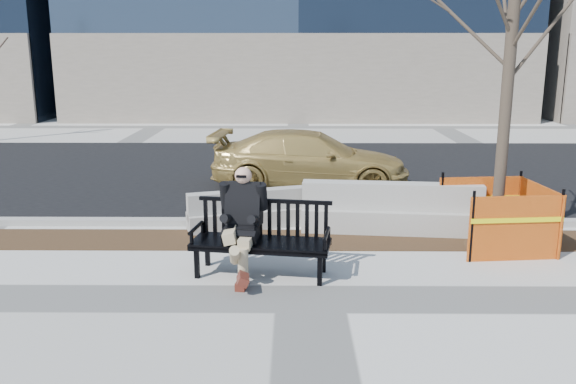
{
  "coord_description": "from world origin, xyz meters",
  "views": [
    {
      "loc": [
        -0.24,
        -7.72,
        3.33
      ],
      "look_at": [
        -0.31,
        1.5,
        1.15
      ],
      "focal_mm": 37.78,
      "sensor_mm": 36.0,
      "label": 1
    }
  ],
  "objects_px": {
    "seated_man": "(243,272)",
    "jersey_barrier_right": "(390,232)",
    "tree_fence": "(494,246)",
    "sedan": "(310,187)",
    "bench": "(261,275)",
    "jersey_barrier_left": "(255,227)"
  },
  "relations": [
    {
      "from": "bench",
      "to": "jersey_barrier_left",
      "type": "height_order",
      "value": "bench"
    },
    {
      "from": "sedan",
      "to": "tree_fence",
      "type": "bearing_deg",
      "value": -139.94
    },
    {
      "from": "bench",
      "to": "jersey_barrier_left",
      "type": "xyz_separation_m",
      "value": [
        -0.25,
        2.54,
        0.0
      ]
    },
    {
      "from": "bench",
      "to": "tree_fence",
      "type": "distance_m",
      "value": 4.21
    },
    {
      "from": "seated_man",
      "to": "jersey_barrier_right",
      "type": "distance_m",
      "value": 3.35
    },
    {
      "from": "tree_fence",
      "to": "seated_man",
      "type": "bearing_deg",
      "value": -163.0
    },
    {
      "from": "seated_man",
      "to": "sedan",
      "type": "xyz_separation_m",
      "value": [
        1.18,
        5.84,
        0.0
      ]
    },
    {
      "from": "sedan",
      "to": "jersey_barrier_left",
      "type": "height_order",
      "value": "sedan"
    },
    {
      "from": "bench",
      "to": "seated_man",
      "type": "bearing_deg",
      "value": 169.13
    },
    {
      "from": "seated_man",
      "to": "sedan",
      "type": "bearing_deg",
      "value": 87.22
    },
    {
      "from": "tree_fence",
      "to": "sedan",
      "type": "distance_m",
      "value": 5.49
    },
    {
      "from": "bench",
      "to": "sedan",
      "type": "distance_m",
      "value": 6.01
    },
    {
      "from": "bench",
      "to": "jersey_barrier_right",
      "type": "height_order",
      "value": "bench"
    },
    {
      "from": "bench",
      "to": "tree_fence",
      "type": "height_order",
      "value": "tree_fence"
    },
    {
      "from": "bench",
      "to": "sedan",
      "type": "xyz_separation_m",
      "value": [
        0.9,
        5.95,
        0.0
      ]
    },
    {
      "from": "seated_man",
      "to": "tree_fence",
      "type": "distance_m",
      "value": 4.45
    },
    {
      "from": "tree_fence",
      "to": "sedan",
      "type": "relative_size",
      "value": 1.22
    },
    {
      "from": "jersey_barrier_right",
      "to": "bench",
      "type": "bearing_deg",
      "value": -130.08
    },
    {
      "from": "jersey_barrier_left",
      "to": "bench",
      "type": "bearing_deg",
      "value": -102.42
    },
    {
      "from": "bench",
      "to": "jersey_barrier_left",
      "type": "bearing_deg",
      "value": 104.32
    },
    {
      "from": "tree_fence",
      "to": "sedan",
      "type": "bearing_deg",
      "value": 124.1
    },
    {
      "from": "bench",
      "to": "tree_fence",
      "type": "relative_size",
      "value": 0.36
    }
  ]
}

